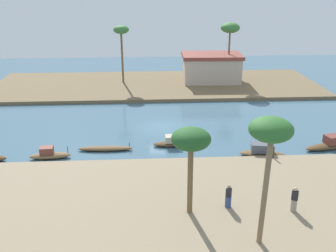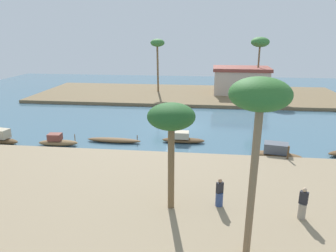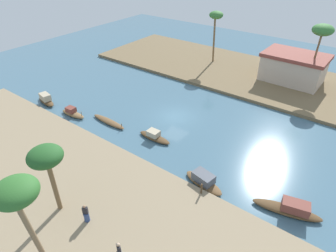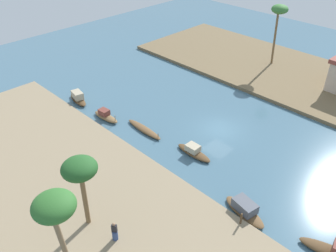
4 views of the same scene
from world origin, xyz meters
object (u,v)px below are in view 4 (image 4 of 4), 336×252
palm_tree_left_far (55,210)px  palm_tree_left_near (80,171)px  sampan_with_red_awning (194,151)px  sampan_open_hull (245,209)px  sampan_upstream_small (106,116)px  sampan_near_left_bank (144,129)px  mooring_post (241,219)px  sampan_downstream_large (78,98)px  person_on_near_bank (115,233)px  palm_tree_right_tall (279,12)px

palm_tree_left_far → palm_tree_left_near: bearing=135.7°
sampan_with_red_awning → palm_tree_left_near: (0.20, -11.45, 4.86)m
sampan_open_hull → palm_tree_left_far: size_ratio=0.53×
sampan_upstream_small → sampan_with_red_awning: (10.58, 2.03, -0.02)m
sampan_near_left_bank → sampan_with_red_awning: 6.07m
palm_tree_left_near → mooring_post: bearing=44.2°
sampan_downstream_large → palm_tree_left_far: (19.48, -12.82, 6.42)m
sampan_downstream_large → person_on_near_bank: person_on_near_bank is taller
palm_tree_left_near → palm_tree_left_far: size_ratio=0.76×
palm_tree_left_near → palm_tree_left_far: (3.54, -3.45, 1.71)m
sampan_downstream_large → palm_tree_left_near: (15.95, -9.37, 4.71)m
sampan_open_hull → person_on_near_bank: size_ratio=2.50×
sampan_near_left_bank → sampan_with_red_awning: size_ratio=1.29×
sampan_upstream_small → palm_tree_left_far: palm_tree_left_far is taller
sampan_open_hull → palm_tree_left_near: size_ratio=0.70×
person_on_near_bank → palm_tree_right_tall: bearing=-113.0°
sampan_open_hull → palm_tree_left_far: palm_tree_left_far is taller
sampan_upstream_small → sampan_open_hull: 17.98m
mooring_post → sampan_near_left_bank: bearing=166.9°
sampan_open_hull → palm_tree_left_near: (-7.19, -8.82, 4.74)m
sampan_open_hull → palm_tree_right_tall: (-12.88, 24.59, 6.92)m
palm_tree_left_far → sampan_open_hull: bearing=73.4°
mooring_post → palm_tree_left_near: (-7.73, -7.53, 4.29)m
sampan_near_left_bank → palm_tree_left_far: 18.53m
sampan_with_red_awning → palm_tree_right_tall: bearing=103.4°
sampan_near_left_bank → palm_tree_left_far: (9.77, -14.24, 6.73)m
palm_tree_left_near → sampan_downstream_large: bearing=149.6°
sampan_downstream_large → sampan_near_left_bank: bearing=18.3°
sampan_with_red_awning → palm_tree_right_tall: (-5.49, 21.96, 7.04)m
person_on_near_bank → mooring_post: size_ratio=1.59×
person_on_near_bank → palm_tree_right_tall: (-8.23, 32.99, 6.36)m
palm_tree_left_far → mooring_post: bearing=69.1°
sampan_open_hull → sampan_downstream_large: bearing=-170.6°
sampan_near_left_bank → sampan_with_red_awning: sampan_with_red_awning is taller
sampan_open_hull → sampan_with_red_awning: bearing=171.2°
palm_tree_left_near → palm_tree_left_far: bearing=-44.3°
sampan_near_left_bank → palm_tree_right_tall: size_ratio=0.61×
person_on_near_bank → palm_tree_left_near: palm_tree_left_near is taller
sampan_downstream_large → palm_tree_right_tall: bearing=76.9°
mooring_post → palm_tree_right_tall: size_ratio=0.12×
palm_tree_left_far → person_on_near_bank: bearing=104.5°
person_on_near_bank → palm_tree_left_near: size_ratio=0.28×
person_on_near_bank → palm_tree_left_far: palm_tree_left_far is taller
sampan_upstream_small → palm_tree_left_near: bearing=-45.4°
sampan_downstream_large → sampan_with_red_awning: (15.75, 2.08, -0.15)m
palm_tree_left_near → sampan_near_left_bank: bearing=120.0°
sampan_downstream_large → sampan_with_red_awning: bearing=17.6°
sampan_open_hull → palm_tree_left_far: (-3.65, -12.27, 6.46)m
sampan_upstream_small → sampan_with_red_awning: bearing=6.7°
sampan_near_left_bank → palm_tree_left_near: (6.23, -10.79, 5.02)m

